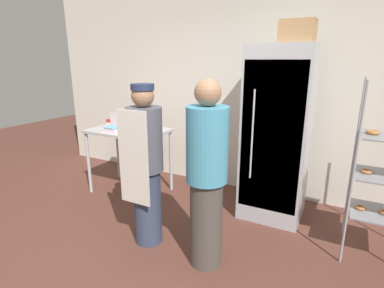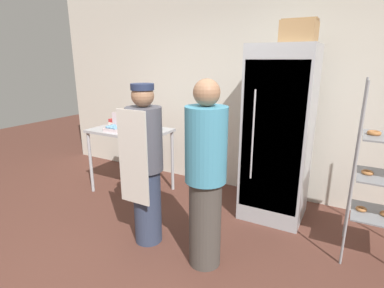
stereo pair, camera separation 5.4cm
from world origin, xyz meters
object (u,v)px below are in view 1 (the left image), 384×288
at_px(donut_box, 113,128).
at_px(blender_pitcher, 135,122).
at_px(person_baker, 145,165).
at_px(person_customer, 207,176).
at_px(refrigerator, 277,135).
at_px(binder_stack, 119,122).
at_px(cardboard_storage_box, 298,32).

bearing_deg(donut_box, blender_pitcher, 41.81).
distance_m(donut_box, person_baker, 1.27).
distance_m(donut_box, person_customer, 1.88).
bearing_deg(person_customer, donut_box, 156.63).
relative_size(refrigerator, person_customer, 1.18).
bearing_deg(donut_box, binder_stack, 119.85).
distance_m(blender_pitcher, person_customer, 1.79).
relative_size(refrigerator, blender_pitcher, 7.20).
bearing_deg(refrigerator, donut_box, -167.12).
bearing_deg(person_customer, blender_pitcher, 148.06).
xyz_separation_m(blender_pitcher, person_customer, (1.51, -0.94, -0.17)).
xyz_separation_m(donut_box, binder_stack, (-0.20, 0.34, 0.00)).
xyz_separation_m(binder_stack, person_customer, (1.92, -1.09, -0.09)).
relative_size(donut_box, person_customer, 0.14).
height_order(donut_box, person_customer, person_customer).
bearing_deg(binder_stack, donut_box, -60.15).
xyz_separation_m(refrigerator, person_baker, (-1.00, -1.18, -0.15)).
height_order(donut_box, cardboard_storage_box, cardboard_storage_box).
distance_m(cardboard_storage_box, person_baker, 2.04).
relative_size(donut_box, person_baker, 0.15).
bearing_deg(person_customer, person_baker, 176.93).
bearing_deg(binder_stack, cardboard_storage_box, 1.79).
height_order(blender_pitcher, person_baker, person_baker).
bearing_deg(binder_stack, refrigerator, 3.26).
bearing_deg(refrigerator, person_customer, -104.76).
bearing_deg(blender_pitcher, person_customer, -31.94).
bearing_deg(person_customer, cardboard_storage_box, 68.45).
xyz_separation_m(cardboard_storage_box, person_baker, (-1.14, -1.13, -1.26)).
height_order(blender_pitcher, binder_stack, blender_pitcher).
xyz_separation_m(blender_pitcher, person_baker, (0.83, -0.91, -0.19)).
relative_size(blender_pitcher, person_baker, 0.17).
bearing_deg(refrigerator, binder_stack, -176.74).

